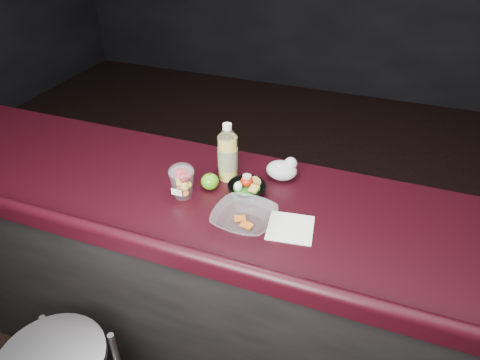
{
  "coord_description": "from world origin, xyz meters",
  "views": [
    {
      "loc": [
        0.4,
        -0.94,
        2.02
      ],
      "look_at": [
        -0.07,
        0.32,
        1.1
      ],
      "focal_mm": 32.0,
      "sensor_mm": 36.0,
      "label": 1
    }
  ],
  "objects_px": {
    "green_apple": "(210,181)",
    "lemonade_bottle": "(228,156)",
    "snack_bowl": "(246,189)",
    "fruit_cup": "(182,180)",
    "takeout_bowl": "(244,218)"
  },
  "relations": [
    {
      "from": "fruit_cup",
      "to": "lemonade_bottle",
      "type": "bearing_deg",
      "value": 57.08
    },
    {
      "from": "fruit_cup",
      "to": "snack_bowl",
      "type": "relative_size",
      "value": 0.92
    },
    {
      "from": "lemonade_bottle",
      "to": "green_apple",
      "type": "xyz_separation_m",
      "value": [
        -0.04,
        -0.1,
        -0.07
      ]
    },
    {
      "from": "lemonade_bottle",
      "to": "fruit_cup",
      "type": "xyz_separation_m",
      "value": [
        -0.12,
        -0.18,
        -0.03
      ]
    },
    {
      "from": "lemonade_bottle",
      "to": "fruit_cup",
      "type": "bearing_deg",
      "value": -122.92
    },
    {
      "from": "lemonade_bottle",
      "to": "snack_bowl",
      "type": "height_order",
      "value": "lemonade_bottle"
    },
    {
      "from": "green_apple",
      "to": "lemonade_bottle",
      "type": "bearing_deg",
      "value": 68.43
    },
    {
      "from": "fruit_cup",
      "to": "snack_bowl",
      "type": "bearing_deg",
      "value": 22.03
    },
    {
      "from": "snack_bowl",
      "to": "takeout_bowl",
      "type": "distance_m",
      "value": 0.18
    },
    {
      "from": "lemonade_bottle",
      "to": "takeout_bowl",
      "type": "bearing_deg",
      "value": -57.17
    },
    {
      "from": "green_apple",
      "to": "takeout_bowl",
      "type": "distance_m",
      "value": 0.26
    },
    {
      "from": "snack_bowl",
      "to": "fruit_cup",
      "type": "bearing_deg",
      "value": -157.97
    },
    {
      "from": "snack_bowl",
      "to": "takeout_bowl",
      "type": "bearing_deg",
      "value": -72.49
    },
    {
      "from": "takeout_bowl",
      "to": "fruit_cup",
      "type": "bearing_deg",
      "value": 164.55
    },
    {
      "from": "green_apple",
      "to": "snack_bowl",
      "type": "height_order",
      "value": "snack_bowl"
    }
  ]
}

